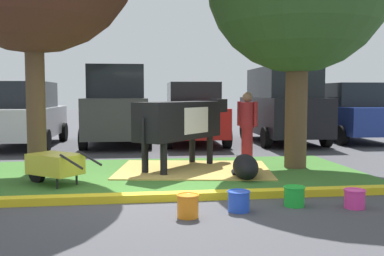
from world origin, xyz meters
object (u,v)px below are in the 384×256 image
bucket_blue (239,201)px  person_handler (247,126)px  bucket_orange (188,205)px  sedan_silver (25,115)px  calf_lying (245,167)px  sedan_red (193,114)px  cow_holstein (182,121)px  bucket_green (294,196)px  bucket_pink (355,198)px  sedan_blue (349,113)px  wheelbarrow (54,164)px  suv_dark_grey (118,105)px  suv_black (282,105)px

bucket_blue → person_handler: bearing=73.5°
bucket_orange → sedan_silver: size_ratio=0.07×
calf_lying → sedan_red: size_ratio=0.30×
cow_holstein → bucket_green: 3.80m
calf_lying → bucket_orange: calf_lying is taller
bucket_blue → sedan_silver: size_ratio=0.07×
bucket_green → bucket_pink: bucket_green is taller
bucket_green → sedan_silver: (-5.63, 8.40, 0.83)m
person_handler → sedan_blue: 6.96m
wheelbarrow → suv_dark_grey: suv_dark_grey is taller
sedan_silver → calf_lying: bearing=-48.8°
wheelbarrow → suv_black: bearing=44.6°
suv_dark_grey → sedan_silver: bearing=-175.9°
suv_black → suv_dark_grey: bearing=177.5°
suv_black → sedan_silver: bearing=179.7°
calf_lying → sedan_red: 6.39m
person_handler → bucket_pink: (0.53, -4.00, -0.77)m
suv_dark_grey → suv_black: bearing=-2.5°
suv_dark_grey → sedan_red: suv_dark_grey is taller
wheelbarrow → sedan_red: 7.37m
person_handler → sedan_red: bearing=97.3°
sedan_silver → sedan_red: bearing=1.1°
cow_holstein → person_handler: bearing=11.3°
person_handler → sedan_silver: (-5.93, 4.62, 0.07)m
bucket_blue → sedan_blue: 10.77m
wheelbarrow → suv_black: size_ratio=0.30×
bucket_green → suv_black: 8.86m
person_handler → bucket_orange: 4.64m
calf_lying → person_handler: (0.47, 1.62, 0.67)m
sedan_silver → suv_black: size_ratio=0.96×
bucket_blue → suv_dark_grey: 9.04m
bucket_pink → sedan_silver: sedan_silver is taller
calf_lying → sedan_red: (-0.14, 6.34, 0.75)m
suv_dark_grey → sedan_blue: suv_dark_grey is taller
suv_black → bucket_green: bearing=-108.1°
person_handler → bucket_blue: bearing=-106.5°
bucket_orange → sedan_red: 9.01m
calf_lying → bucket_pink: 2.58m
cow_holstein → sedan_blue: bearing=38.3°
bucket_blue → sedan_red: 8.72m
cow_holstein → suv_black: (3.98, 4.89, 0.20)m
bucket_orange → sedan_blue: sedan_blue is taller
person_handler → bucket_green: bearing=-94.5°
bucket_blue → bucket_green: 0.89m
bucket_green → sedan_blue: (5.29, 8.63, 0.83)m
sedan_red → suv_black: size_ratio=0.96×
bucket_blue → bucket_green: bearing=10.9°
person_handler → suv_dark_grey: bearing=122.2°
cow_holstein → suv_black: size_ratio=0.55×
person_handler → suv_dark_grey: 5.72m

